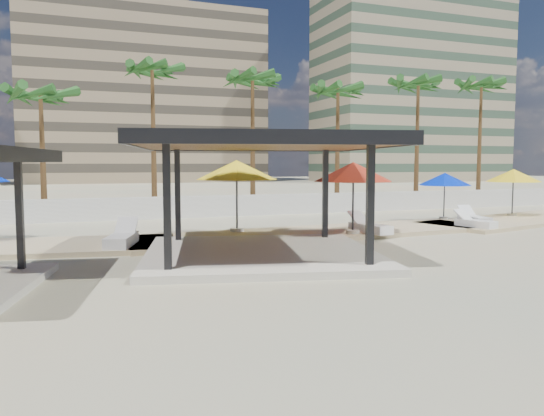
{
  "coord_description": "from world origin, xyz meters",
  "views": [
    {
      "loc": [
        -7.51,
        -12.97,
        2.99
      ],
      "look_at": [
        -0.82,
        4.83,
        1.4
      ],
      "focal_mm": 35.0,
      "sensor_mm": 36.0,
      "label": 1
    }
  ],
  "objects_px": {
    "pavilion_central": "(260,186)",
    "lounger_b": "(370,228)",
    "lounger_a": "(122,239)",
    "lounger_d": "(474,219)",
    "umbrella_c": "(353,172)",
    "lounger_c": "(475,223)"
  },
  "relations": [
    {
      "from": "lounger_a",
      "to": "lounger_d",
      "type": "relative_size",
      "value": 1.12
    },
    {
      "from": "lounger_c",
      "to": "lounger_d",
      "type": "xyz_separation_m",
      "value": [
        1.02,
        1.21,
        0.01
      ]
    },
    {
      "from": "lounger_c",
      "to": "lounger_a",
      "type": "bearing_deg",
      "value": 78.54
    },
    {
      "from": "lounger_d",
      "to": "lounger_b",
      "type": "bearing_deg",
      "value": 111.67
    },
    {
      "from": "umbrella_c",
      "to": "lounger_b",
      "type": "bearing_deg",
      "value": 3.45
    },
    {
      "from": "lounger_a",
      "to": "lounger_b",
      "type": "xyz_separation_m",
      "value": [
        9.84,
        -0.0,
        -0.01
      ]
    },
    {
      "from": "umbrella_c",
      "to": "lounger_b",
      "type": "distance_m",
      "value": 2.42
    },
    {
      "from": "lounger_b",
      "to": "lounger_d",
      "type": "distance_m",
      "value": 6.54
    },
    {
      "from": "umbrella_c",
      "to": "lounger_b",
      "type": "xyz_separation_m",
      "value": [
        0.82,
        0.05,
        -2.28
      ]
    },
    {
      "from": "lounger_a",
      "to": "lounger_d",
      "type": "distance_m",
      "value": 16.31
    },
    {
      "from": "umbrella_c",
      "to": "lounger_d",
      "type": "xyz_separation_m",
      "value": [
        7.24,
        1.26,
        -2.29
      ]
    },
    {
      "from": "lounger_b",
      "to": "lounger_c",
      "type": "bearing_deg",
      "value": -98.12
    },
    {
      "from": "umbrella_c",
      "to": "lounger_c",
      "type": "xyz_separation_m",
      "value": [
        6.22,
        0.04,
        -2.3
      ]
    },
    {
      "from": "pavilion_central",
      "to": "lounger_d",
      "type": "relative_size",
      "value": 4.17
    },
    {
      "from": "pavilion_central",
      "to": "lounger_c",
      "type": "xyz_separation_m",
      "value": [
        11.19,
        2.92,
        -1.94
      ]
    },
    {
      "from": "lounger_a",
      "to": "lounger_d",
      "type": "bearing_deg",
      "value": -68.62
    },
    {
      "from": "lounger_a",
      "to": "lounger_b",
      "type": "height_order",
      "value": "lounger_a"
    },
    {
      "from": "lounger_c",
      "to": "lounger_b",
      "type": "bearing_deg",
      "value": 78.51
    },
    {
      "from": "pavilion_central",
      "to": "lounger_b",
      "type": "distance_m",
      "value": 6.76
    },
    {
      "from": "pavilion_central",
      "to": "lounger_a",
      "type": "relative_size",
      "value": 3.72
    },
    {
      "from": "pavilion_central",
      "to": "lounger_d",
      "type": "xyz_separation_m",
      "value": [
        12.21,
        4.14,
        -1.92
      ]
    },
    {
      "from": "umbrella_c",
      "to": "pavilion_central",
      "type": "bearing_deg",
      "value": -149.88
    }
  ]
}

